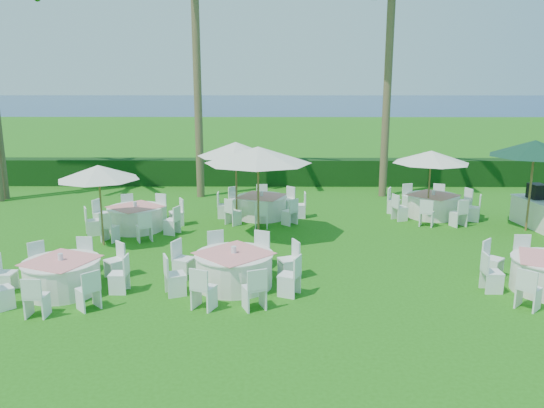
# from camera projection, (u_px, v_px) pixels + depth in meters

# --- Properties ---
(ground) EXTENTS (120.00, 120.00, 0.00)m
(ground) POSITION_uv_depth(u_px,v_px,m) (277.00, 277.00, 13.06)
(ground) COLOR #206210
(ground) RESTS_ON ground
(hedge) EXTENTS (34.00, 1.00, 1.20)m
(hedge) POSITION_uv_depth(u_px,v_px,m) (277.00, 172.00, 24.61)
(hedge) COLOR black
(hedge) RESTS_ON ground
(ocean) EXTENTS (260.00, 260.00, 0.00)m
(ocean) POSITION_uv_depth(u_px,v_px,m) (277.00, 104.00, 112.41)
(ocean) COLOR #071E46
(ocean) RESTS_ON ground
(banquet_table_a) EXTENTS (3.01, 3.01, 0.92)m
(banquet_table_a) POSITION_uv_depth(u_px,v_px,m) (62.00, 275.00, 12.08)
(banquet_table_a) COLOR white
(banquet_table_a) RESTS_ON ground
(banquet_table_b) EXTENTS (3.14, 3.14, 0.97)m
(banquet_table_b) POSITION_uv_depth(u_px,v_px,m) (234.00, 269.00, 12.42)
(banquet_table_b) COLOR white
(banquet_table_b) RESTS_ON ground
(banquet_table_d) EXTENTS (3.05, 3.05, 0.94)m
(banquet_table_d) POSITION_uv_depth(u_px,v_px,m) (136.00, 218.00, 17.12)
(banquet_table_d) COLOR white
(banquet_table_d) RESTS_ON ground
(banquet_table_e) EXTENTS (3.11, 3.11, 0.94)m
(banquet_table_e) POSITION_uv_depth(u_px,v_px,m) (262.00, 206.00, 18.69)
(banquet_table_e) COLOR white
(banquet_table_e) RESTS_ON ground
(banquet_table_f) EXTENTS (3.10, 3.10, 0.96)m
(banquet_table_f) POSITION_uv_depth(u_px,v_px,m) (433.00, 205.00, 18.81)
(banquet_table_f) COLOR white
(banquet_table_f) RESTS_ON ground
(umbrella_a) EXTENTS (2.35, 2.35, 2.38)m
(umbrella_a) POSITION_uv_depth(u_px,v_px,m) (98.00, 172.00, 15.14)
(umbrella_a) COLOR brown
(umbrella_a) RESTS_ON ground
(umbrella_b) EXTENTS (3.22, 3.22, 2.83)m
(umbrella_b) POSITION_uv_depth(u_px,v_px,m) (258.00, 155.00, 15.73)
(umbrella_b) COLOR brown
(umbrella_b) RESTS_ON ground
(umbrella_c) EXTENTS (2.61, 2.61, 2.72)m
(umbrella_c) POSITION_uv_depth(u_px,v_px,m) (236.00, 149.00, 17.88)
(umbrella_c) COLOR brown
(umbrella_c) RESTS_ON ground
(umbrella_d) EXTENTS (2.60, 2.60, 2.43)m
(umbrella_d) POSITION_uv_depth(u_px,v_px,m) (431.00, 157.00, 17.90)
(umbrella_d) COLOR brown
(umbrella_d) RESTS_ON ground
(umbrella_green) EXTENTS (2.79, 2.79, 2.93)m
(umbrella_green) POSITION_uv_depth(u_px,v_px,m) (535.00, 148.00, 16.57)
(umbrella_green) COLOR brown
(umbrella_green) RESTS_ON ground
(palm_b) EXTENTS (4.33, 4.31, 10.27)m
(palm_b) POSITION_uv_depth(u_px,v_px,m) (197.00, 58.00, 20.94)
(palm_b) COLOR brown
(palm_b) RESTS_ON ground
(palm_d) EXTENTS (4.19, 4.39, 9.10)m
(palm_d) POSITION_uv_depth(u_px,v_px,m) (388.00, 74.00, 21.20)
(palm_d) COLOR brown
(palm_d) RESTS_ON ground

